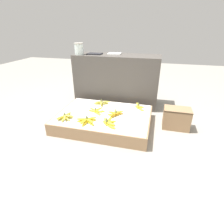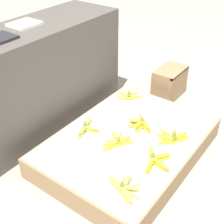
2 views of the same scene
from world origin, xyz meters
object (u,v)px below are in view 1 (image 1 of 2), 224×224
Objects in this scene: banana_bunch_front_midleft at (87,121)px; foam_tray_white at (115,54)px; banana_bunch_front_left at (65,117)px; banana_bunch_middle_midleft at (96,111)px; wooden_crate at (176,118)px; banana_bunch_front_midright at (109,123)px; banana_bunch_middle_midright at (115,113)px; glass_jar at (79,49)px; banana_bunch_back_midleft at (102,103)px; banana_bunch_back_right at (139,107)px.

foam_tray_white reaches higher than banana_bunch_front_midleft.
banana_bunch_front_left reaches higher than banana_bunch_middle_midleft.
wooden_crate is 1.20m from banana_bunch_front_midleft.
banana_bunch_front_midright is at bearing -151.58° from wooden_crate.
banana_bunch_front_left is at bearing 179.02° from banana_bunch_front_midright.
banana_bunch_front_left is 0.97× the size of banana_bunch_middle_midleft.
glass_jar is at bearing 138.53° from banana_bunch_middle_midright.
banana_bunch_front_left is at bearing -139.21° from banana_bunch_middle_midleft.
banana_bunch_back_midleft is at bearing 115.86° from banana_bunch_front_midright.
foam_tray_white reaches higher than banana_bunch_middle_midleft.
wooden_crate reaches higher than banana_bunch_front_midleft.
banana_bunch_back_midleft is (-1.10, 0.12, 0.06)m from wooden_crate.
banana_bunch_back_right reaches higher than banana_bunch_middle_midleft.
glass_jar is at bearing 159.81° from banana_bunch_back_right.
banana_bunch_front_midleft is 0.41m from banana_bunch_middle_midright.
banana_bunch_front_midleft reaches higher than banana_bunch_back_midleft.
banana_bunch_back_right reaches higher than banana_bunch_front_left.
banana_bunch_middle_midleft is at bearing 40.79° from banana_bunch_front_left.
banana_bunch_middle_midleft is 0.28m from banana_bunch_middle_midright.
banana_bunch_front_midright is at bearing 4.27° from banana_bunch_front_midleft.
foam_tray_white reaches higher than banana_bunch_back_right.
banana_bunch_middle_midright is at bearing 45.16° from banana_bunch_front_midleft.
banana_bunch_middle_midleft is (0.33, 0.28, -0.00)m from banana_bunch_front_left.
banana_bunch_front_midright reaches higher than banana_bunch_front_midleft.
banana_bunch_front_left is 1.38m from foam_tray_white.
banana_bunch_back_midleft is at bearing -179.31° from banana_bunch_back_right.
banana_bunch_front_left and banana_bunch_middle_midright have the same top height.
banana_bunch_middle_midright is 1.13m from foam_tray_white.
foam_tray_white is (0.54, 0.20, -0.08)m from glass_jar.
foam_tray_white reaches higher than wooden_crate.
banana_bunch_front_midright is 0.64m from banana_bunch_back_right.
banana_bunch_front_left is 1.13× the size of banana_bunch_front_midright.
banana_bunch_back_right is 1.35m from glass_jar.
wooden_crate is 1.89× the size of glass_jar.
banana_bunch_front_midleft is 1.32m from glass_jar.
banana_bunch_front_midright is 0.39m from banana_bunch_middle_midleft.
banana_bunch_front_midleft is at bearing -92.74° from foam_tray_white.
banana_bunch_front_left is 0.66m from banana_bunch_middle_midright.
banana_bunch_front_midleft reaches higher than banana_bunch_front_left.
banana_bunch_front_midleft is at bearing -5.65° from banana_bunch_front_left.
foam_tray_white is at bearing 104.86° from banana_bunch_middle_midright.
banana_bunch_front_midright is (-0.82, -0.45, 0.06)m from wooden_crate.
banana_bunch_front_midleft is 1.20× the size of banana_bunch_front_midright.
banana_bunch_front_midright reaches higher than banana_bunch_middle_midright.
banana_bunch_middle_midleft is at bearing -53.18° from glass_jar.
banana_bunch_back_right is at bearing 45.54° from banana_bunch_front_midleft.
banana_bunch_front_midleft reaches higher than banana_bunch_middle_midright.
glass_jar is at bearing 140.94° from banana_bunch_back_midleft.
foam_tray_white is (-1.05, 0.72, 0.71)m from wooden_crate.
banana_bunch_back_right is 1.02m from foam_tray_white.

